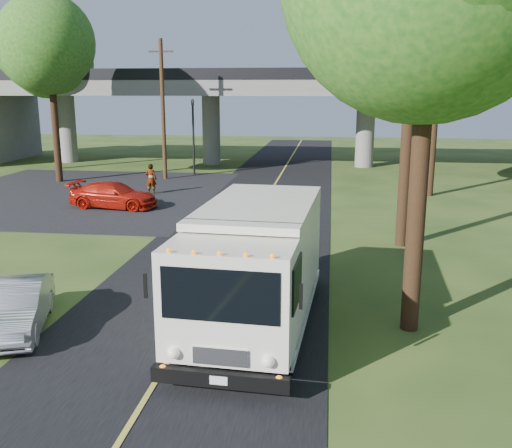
% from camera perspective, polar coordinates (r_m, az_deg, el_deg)
% --- Properties ---
extents(ground, '(120.00, 120.00, 0.00)m').
position_cam_1_polar(ground, '(14.41, -7.05, -10.77)').
color(ground, '#2B4418').
rests_on(ground, ground).
extents(road, '(7.00, 90.00, 0.02)m').
position_cam_1_polar(road, '(23.70, -1.07, -0.96)').
color(road, black).
rests_on(road, ground).
extents(parking_lot, '(16.00, 18.00, 0.01)m').
position_cam_1_polar(parking_lot, '(34.43, -17.46, 2.93)').
color(parking_lot, black).
rests_on(parking_lot, ground).
extents(lane_line, '(0.12, 90.00, 0.01)m').
position_cam_1_polar(lane_line, '(23.70, -1.07, -0.91)').
color(lane_line, gold).
rests_on(lane_line, road).
extents(overpass, '(54.00, 10.00, 7.30)m').
position_cam_1_polar(overpass, '(44.86, 3.14, 11.65)').
color(overpass, slate).
rests_on(overpass, ground).
extents(traffic_signal, '(0.18, 0.22, 5.20)m').
position_cam_1_polar(traffic_signal, '(39.93, -6.30, 9.43)').
color(traffic_signal, black).
rests_on(traffic_signal, ground).
extents(utility_pole, '(1.60, 0.26, 9.00)m').
position_cam_1_polar(utility_pole, '(38.32, -9.29, 11.27)').
color(utility_pole, '#472D19').
rests_on(utility_pole, ground).
extents(tree_right_far, '(5.77, 5.67, 10.99)m').
position_cam_1_polar(tree_right_far, '(33.15, 18.30, 16.92)').
color(tree_right_far, '#382314').
rests_on(tree_right_far, ground).
extents(tree_left_lot, '(5.60, 5.50, 10.50)m').
position_cam_1_polar(tree_left_lot, '(38.65, -19.77, 15.61)').
color(tree_left_lot, '#382314').
rests_on(tree_left_lot, ground).
extents(tree_left_far, '(5.26, 5.16, 9.89)m').
position_cam_1_polar(tree_left_far, '(45.34, -19.70, 14.59)').
color(tree_left_far, '#382314').
rests_on(tree_left_far, ground).
extents(step_van, '(3.13, 7.48, 3.08)m').
position_cam_1_polar(step_van, '(14.12, -0.10, -3.91)').
color(step_van, silver).
rests_on(step_van, ground).
extents(red_sedan, '(4.67, 2.29, 1.31)m').
position_cam_1_polar(red_sedan, '(29.68, -14.05, 2.83)').
color(red_sedan, '#B3170B').
rests_on(red_sedan, ground).
extents(silver_sedan, '(2.40, 3.91, 1.21)m').
position_cam_1_polar(silver_sedan, '(15.42, -22.81, -7.67)').
color(silver_sedan, gray).
rests_on(silver_sedan, ground).
extents(pedestrian, '(0.64, 0.42, 1.75)m').
position_cam_1_polar(pedestrian, '(33.15, -10.46, 4.46)').
color(pedestrian, gray).
rests_on(pedestrian, ground).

